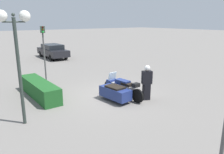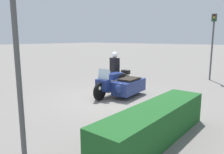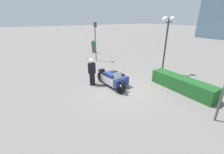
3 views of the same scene
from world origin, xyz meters
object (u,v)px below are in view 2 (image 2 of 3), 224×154
(police_motorcycle, at_px, (122,85))
(traffic_light_far, at_px, (213,37))
(officer_rider, at_px, (115,69))
(traffic_light_near, at_px, (18,42))
(hedge_bush_curbside, at_px, (155,124))

(police_motorcycle, distance_m, traffic_light_far, 6.49)
(officer_rider, relative_size, traffic_light_far, 0.47)
(police_motorcycle, distance_m, officer_rider, 1.49)
(traffic_light_near, relative_size, traffic_light_far, 0.95)
(police_motorcycle, relative_size, hedge_bush_curbside, 0.71)
(police_motorcycle, bearing_deg, officer_rider, -134.49)
(hedge_bush_curbside, xyz_separation_m, traffic_light_near, (2.44, -1.26, 1.85))
(officer_rider, height_order, traffic_light_far, traffic_light_far)
(officer_rider, bearing_deg, hedge_bush_curbside, 71.13)
(officer_rider, height_order, hedge_bush_curbside, officer_rider)
(hedge_bush_curbside, height_order, traffic_light_near, traffic_light_near)
(police_motorcycle, xyz_separation_m, officer_rider, (-0.91, -1.10, 0.43))
(police_motorcycle, height_order, hedge_bush_curbside, police_motorcycle)
(officer_rider, xyz_separation_m, traffic_light_far, (-5.06, 2.82, 1.45))
(traffic_light_near, bearing_deg, hedge_bush_curbside, -18.95)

